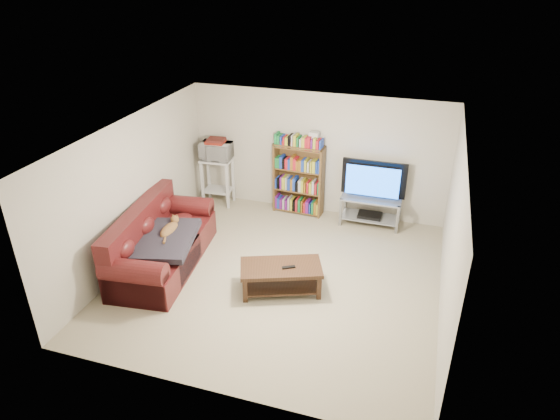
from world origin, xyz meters
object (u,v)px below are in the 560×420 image
at_px(coffee_table, 281,273).
at_px(bookshelf, 299,178).
at_px(tv_stand, 371,206).
at_px(sofa, 159,246).

bearing_deg(coffee_table, bookshelf, 78.65).
height_order(coffee_table, tv_stand, tv_stand).
bearing_deg(sofa, coffee_table, -9.41).
bearing_deg(sofa, tv_stand, 31.11).
relative_size(coffee_table, bookshelf, 0.96).
height_order(coffee_table, bookshelf, bookshelf).
distance_m(sofa, bookshelf, 3.07).
xyz_separation_m(sofa, coffee_table, (2.15, -0.10, -0.04)).
relative_size(sofa, tv_stand, 2.23).
bearing_deg(tv_stand, coffee_table, -111.26).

